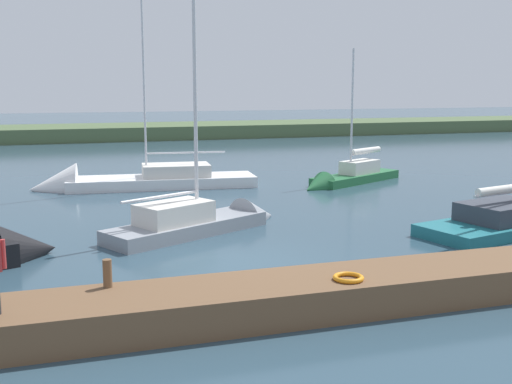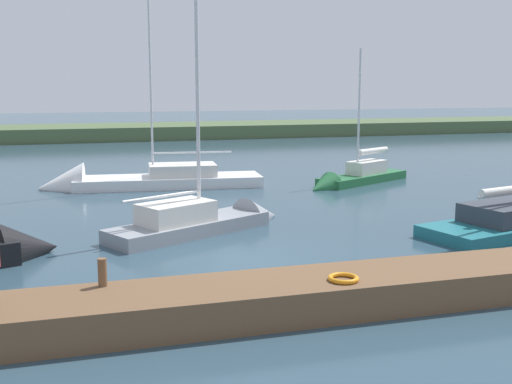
{
  "view_description": "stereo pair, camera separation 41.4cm",
  "coord_description": "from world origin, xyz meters",
  "px_view_note": "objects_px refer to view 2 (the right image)",
  "views": [
    {
      "loc": [
        4.76,
        16.13,
        4.82
      ],
      "look_at": [
        -0.6,
        -0.51,
        1.86
      ],
      "focal_mm": 44.42,
      "sensor_mm": 36.0,
      "label": 1
    },
    {
      "loc": [
        4.36,
        16.25,
        4.82
      ],
      "look_at": [
        -0.6,
        -0.51,
        1.86
      ],
      "focal_mm": 44.42,
      "sensor_mm": 36.0,
      "label": 2
    }
  ],
  "objects_px": {
    "sailboat_behind_pier": "(132,184)",
    "sailboat_outer_mooring": "(210,224)",
    "mooring_post_near": "(102,272)",
    "sailboat_far_left": "(353,180)",
    "life_ring_buoy": "(343,278)"
  },
  "relations": [
    {
      "from": "sailboat_behind_pier",
      "to": "sailboat_outer_mooring",
      "type": "distance_m",
      "value": 9.79
    },
    {
      "from": "sailboat_behind_pier",
      "to": "mooring_post_near",
      "type": "bearing_deg",
      "value": 88.08
    },
    {
      "from": "sailboat_outer_mooring",
      "to": "sailboat_far_left",
      "type": "xyz_separation_m",
      "value": [
        -8.9,
        -7.75,
        -0.02
      ]
    },
    {
      "from": "sailboat_outer_mooring",
      "to": "sailboat_far_left",
      "type": "bearing_deg",
      "value": 13.41
    },
    {
      "from": "sailboat_behind_pier",
      "to": "sailboat_outer_mooring",
      "type": "xyz_separation_m",
      "value": [
        -1.63,
        9.65,
        0.03
      ]
    },
    {
      "from": "sailboat_far_left",
      "to": "sailboat_outer_mooring",
      "type": "bearing_deg",
      "value": 13.09
    },
    {
      "from": "life_ring_buoy",
      "to": "sailboat_far_left",
      "type": "xyz_separation_m",
      "value": [
        -7.89,
        -16.36,
        -0.62
      ]
    },
    {
      "from": "sailboat_behind_pier",
      "to": "sailboat_far_left",
      "type": "relative_size",
      "value": 1.63
    },
    {
      "from": "life_ring_buoy",
      "to": "sailboat_far_left",
      "type": "bearing_deg",
      "value": -115.76
    },
    {
      "from": "sailboat_behind_pier",
      "to": "life_ring_buoy",
      "type": "bearing_deg",
      "value": 103.74
    },
    {
      "from": "mooring_post_near",
      "to": "life_ring_buoy",
      "type": "height_order",
      "value": "mooring_post_near"
    },
    {
      "from": "life_ring_buoy",
      "to": "sailboat_behind_pier",
      "type": "relative_size",
      "value": 0.06
    },
    {
      "from": "sailboat_outer_mooring",
      "to": "mooring_post_near",
      "type": "bearing_deg",
      "value": -144.85
    },
    {
      "from": "sailboat_behind_pier",
      "to": "sailboat_outer_mooring",
      "type": "height_order",
      "value": "sailboat_behind_pier"
    },
    {
      "from": "mooring_post_near",
      "to": "sailboat_outer_mooring",
      "type": "height_order",
      "value": "sailboat_outer_mooring"
    }
  ]
}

